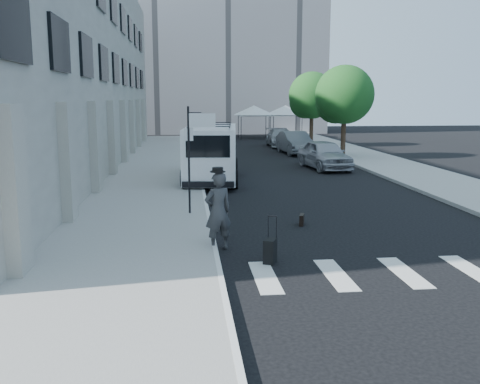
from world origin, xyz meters
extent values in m
plane|color=black|center=(0.00, 0.00, 0.00)|extent=(120.00, 120.00, 0.00)
cube|color=gray|center=(-4.25, 16.00, 0.07)|extent=(4.50, 48.00, 0.15)
cube|color=gray|center=(9.00, 20.00, 0.07)|extent=(4.00, 56.00, 0.15)
cube|color=gray|center=(-11.50, 18.00, 6.00)|extent=(10.00, 44.00, 12.00)
cube|color=slate|center=(2.00, 50.00, 12.50)|extent=(22.00, 12.00, 25.00)
cylinder|color=black|center=(-2.60, 3.20, 1.90)|extent=(0.07, 0.07, 3.50)
cube|color=white|center=(-2.60, 3.22, 2.75)|extent=(0.30, 0.03, 0.42)
cube|color=white|center=(-2.15, 3.20, 3.20)|extent=(0.85, 0.06, 0.45)
cylinder|color=black|center=(7.60, 20.00, 1.40)|extent=(0.32, 0.32, 2.80)
sphere|color=#1C511A|center=(7.60, 20.00, 4.13)|extent=(3.80, 3.80, 3.80)
sphere|color=#1C511A|center=(7.20, 20.60, 3.56)|extent=(2.66, 2.66, 2.66)
cylinder|color=black|center=(7.60, 29.00, 1.40)|extent=(0.32, 0.32, 2.80)
sphere|color=#1C511A|center=(7.60, 29.00, 4.13)|extent=(3.80, 3.80, 3.80)
sphere|color=#1C511A|center=(7.20, 29.60, 3.56)|extent=(2.66, 2.66, 2.66)
cylinder|color=black|center=(2.60, 36.60, 1.10)|extent=(0.06, 0.06, 2.20)
cylinder|color=black|center=(5.40, 36.60, 1.10)|extent=(0.06, 0.06, 2.20)
cylinder|color=black|center=(2.60, 39.40, 1.10)|extent=(0.06, 0.06, 2.20)
cylinder|color=black|center=(5.40, 39.40, 1.10)|extent=(0.06, 0.06, 2.20)
cube|color=white|center=(4.00, 38.00, 2.25)|extent=(3.00, 3.00, 0.12)
cone|color=white|center=(4.00, 38.00, 2.75)|extent=(4.00, 4.00, 0.90)
cylinder|color=black|center=(5.80, 37.10, 1.10)|extent=(0.06, 0.06, 2.20)
cylinder|color=black|center=(8.60, 37.10, 1.10)|extent=(0.06, 0.06, 2.20)
cylinder|color=black|center=(5.80, 39.90, 1.10)|extent=(0.06, 0.06, 2.20)
cylinder|color=black|center=(8.60, 39.90, 1.10)|extent=(0.06, 0.06, 2.20)
cube|color=white|center=(7.20, 38.50, 2.25)|extent=(3.00, 3.00, 0.12)
cone|color=white|center=(7.20, 38.50, 2.75)|extent=(4.00, 4.00, 0.90)
imported|color=#333335|center=(-1.90, -0.75, 1.03)|extent=(0.88, 0.75, 2.05)
cube|color=black|center=(0.86, 1.74, 0.17)|extent=(0.24, 0.46, 0.34)
cube|color=black|center=(-0.73, -2.00, 0.29)|extent=(0.40, 0.47, 0.59)
cylinder|color=black|center=(-0.75, -1.79, 0.84)|extent=(0.02, 0.02, 0.56)
cylinder|color=black|center=(-0.56, -1.87, 0.84)|extent=(0.02, 0.02, 0.56)
cube|color=black|center=(-0.66, -1.83, 1.12)|extent=(0.22, 0.12, 0.03)
cube|color=white|center=(-1.50, 10.87, 1.40)|extent=(2.84, 6.35, 2.40)
cube|color=white|center=(-1.19, 14.22, 0.86)|extent=(2.25, 1.22, 1.26)
cube|color=black|center=(-1.78, 7.82, 1.94)|extent=(1.83, 0.26, 0.91)
cylinder|color=black|center=(-2.38, 13.13, 0.43)|extent=(0.40, 0.89, 0.87)
cylinder|color=black|center=(-0.22, 12.93, 0.43)|extent=(0.40, 0.89, 0.87)
cylinder|color=black|center=(-2.77, 8.92, 0.43)|extent=(0.40, 0.89, 0.87)
cylinder|color=black|center=(-0.61, 8.72, 0.43)|extent=(0.40, 0.89, 0.87)
imported|color=#9A9CA2|center=(5.00, 14.82, 0.81)|extent=(2.44, 4.94, 1.62)
imported|color=#56595D|center=(5.01, 22.99, 0.80)|extent=(2.03, 4.94, 1.59)
imported|color=gray|center=(5.00, 28.63, 0.73)|extent=(2.15, 5.06, 1.46)
camera|label=1|loc=(-2.70, -14.21, 3.91)|focal=40.00mm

